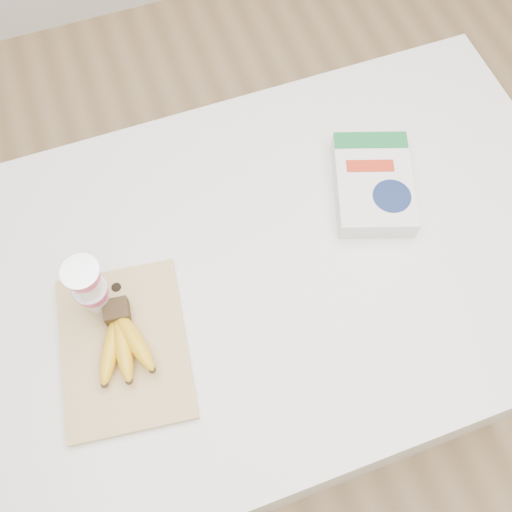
{
  "coord_description": "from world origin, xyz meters",
  "views": [
    {
      "loc": [
        -0.24,
        -0.47,
        2.08
      ],
      "look_at": [
        -0.07,
        0.0,
        1.03
      ],
      "focal_mm": 40.0,
      "sensor_mm": 36.0,
      "label": 1
    }
  ],
  "objects_px": {
    "cutting_board": "(124,347)",
    "cereal_box": "(373,184)",
    "table": "(280,328)",
    "yogurt_stack": "(90,287)",
    "bananas": "(122,341)"
  },
  "relations": [
    {
      "from": "cutting_board",
      "to": "bananas",
      "type": "xyz_separation_m",
      "value": [
        0.0,
        0.0,
        0.03
      ]
    },
    {
      "from": "bananas",
      "to": "yogurt_stack",
      "type": "xyz_separation_m",
      "value": [
        -0.02,
        0.1,
        0.07
      ]
    },
    {
      "from": "table",
      "to": "yogurt_stack",
      "type": "height_order",
      "value": "yogurt_stack"
    },
    {
      "from": "cutting_board",
      "to": "cereal_box",
      "type": "xyz_separation_m",
      "value": [
        0.61,
        0.17,
        0.02
      ]
    },
    {
      "from": "table",
      "to": "cereal_box",
      "type": "distance_m",
      "value": 0.58
    },
    {
      "from": "cutting_board",
      "to": "yogurt_stack",
      "type": "relative_size",
      "value": 2.01
    },
    {
      "from": "cutting_board",
      "to": "cereal_box",
      "type": "distance_m",
      "value": 0.63
    },
    {
      "from": "table",
      "to": "cutting_board",
      "type": "distance_m",
      "value": 0.63
    },
    {
      "from": "cutting_board",
      "to": "yogurt_stack",
      "type": "xyz_separation_m",
      "value": [
        -0.02,
        0.1,
        0.1
      ]
    },
    {
      "from": "table",
      "to": "yogurt_stack",
      "type": "bearing_deg",
      "value": 177.49
    },
    {
      "from": "cutting_board",
      "to": "yogurt_stack",
      "type": "height_order",
      "value": "yogurt_stack"
    },
    {
      "from": "bananas",
      "to": "cutting_board",
      "type": "bearing_deg",
      "value": -145.26
    },
    {
      "from": "table",
      "to": "cutting_board",
      "type": "bearing_deg",
      "value": -167.73
    },
    {
      "from": "yogurt_stack",
      "to": "cereal_box",
      "type": "bearing_deg",
      "value": 6.29
    },
    {
      "from": "yogurt_stack",
      "to": "bananas",
      "type": "bearing_deg",
      "value": -76.42
    }
  ]
}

